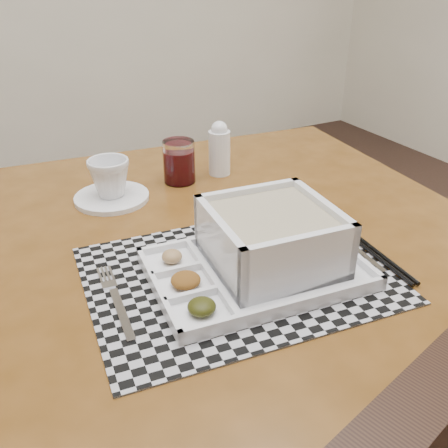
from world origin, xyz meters
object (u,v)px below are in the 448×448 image
(juice_glass, at_px, (179,163))
(creamer_bottle, at_px, (219,149))
(dining_table, at_px, (215,277))
(cup, at_px, (110,178))
(serving_tray, at_px, (266,247))

(juice_glass, distance_m, creamer_bottle, 0.10)
(dining_table, bearing_deg, cup, 113.96)
(serving_tray, bearing_deg, creamer_bottle, 72.84)
(serving_tray, relative_size, juice_glass, 3.69)
(juice_glass, bearing_deg, dining_table, -100.78)
(creamer_bottle, bearing_deg, cup, -175.81)
(serving_tray, distance_m, juice_glass, 0.38)
(serving_tray, height_order, cup, serving_tray)
(juice_glass, xyz_separation_m, creamer_bottle, (0.10, -0.00, 0.02))
(serving_tray, bearing_deg, juice_glass, 86.91)
(dining_table, xyz_separation_m, cup, (-0.11, 0.24, 0.13))
(cup, xyz_separation_m, juice_glass, (0.16, 0.02, -0.01))
(dining_table, height_order, serving_tray, serving_tray)
(cup, bearing_deg, juice_glass, 31.34)
(dining_table, distance_m, juice_glass, 0.29)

